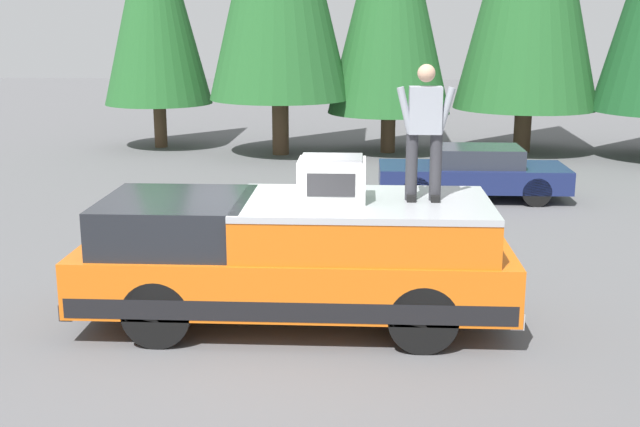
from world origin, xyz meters
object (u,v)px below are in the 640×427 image
Objects in this scene: pickup_truck at (295,258)px; compressor_unit at (332,179)px; parked_car_navy at (473,173)px; person_on_truck_bed at (425,129)px.

pickup_truck is 1.15m from compressor_unit.
pickup_truck is at bearing 86.97° from compressor_unit.
compressor_unit is (-0.02, -0.47, 1.05)m from pickup_truck.
parked_car_navy is at bearing -23.21° from pickup_truck.
person_on_truck_bed is (0.08, -1.14, 0.62)m from compressor_unit.
parked_car_navy is at bearing -12.48° from person_on_truck_bed.
compressor_unit is 8.35m from parked_car_navy.
pickup_truck is 8.40m from parked_car_navy.
parked_car_navy is (7.66, -1.69, -1.97)m from person_on_truck_bed.
compressor_unit reaches higher than parked_car_navy.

